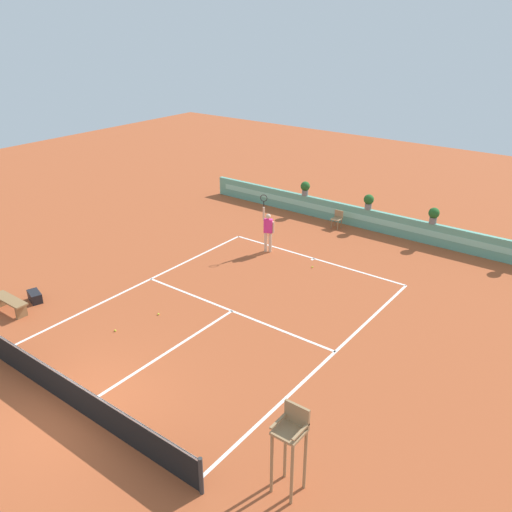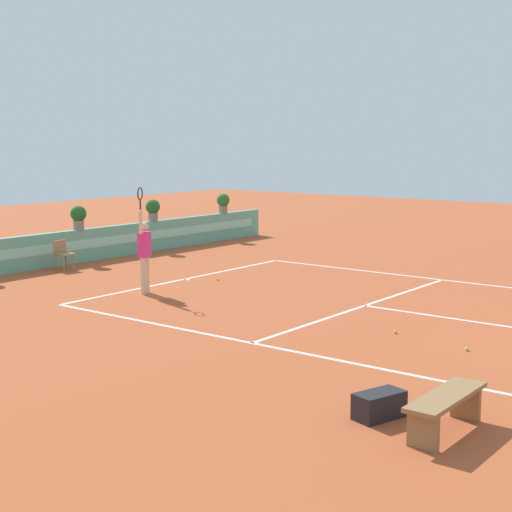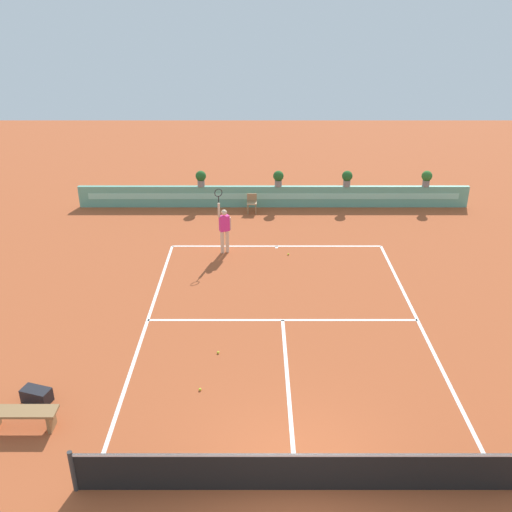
{
  "view_description": "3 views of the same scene",
  "coord_description": "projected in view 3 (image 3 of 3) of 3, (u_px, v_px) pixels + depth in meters",
  "views": [
    {
      "loc": [
        10.36,
        -5.95,
        9.44
      ],
      "look_at": [
        -0.8,
        8.86,
        1.0
      ],
      "focal_mm": 37.29,
      "sensor_mm": 36.0,
      "label": 1
    },
    {
      "loc": [
        -15.05,
        -2.12,
        3.68
      ],
      "look_at": [
        -0.8,
        8.86,
        1.0
      ],
      "focal_mm": 54.8,
      "sensor_mm": 36.0,
      "label": 2
    },
    {
      "loc": [
        -0.81,
        -8.07,
        8.98
      ],
      "look_at": [
        -0.8,
        8.86,
        1.0
      ],
      "focal_mm": 39.04,
      "sensor_mm": 36.0,
      "label": 3
    }
  ],
  "objects": [
    {
      "name": "ground_plane",
      "position": [
        283.0,
        327.0,
        16.56
      ],
      "size": [
        60.0,
        60.0,
        0.0
      ],
      "primitive_type": "plane",
      "color": "#A84C28"
    },
    {
      "name": "court_lines",
      "position": [
        282.0,
        315.0,
        17.21
      ],
      "size": [
        8.32,
        11.94,
        0.01
      ],
      "color": "white",
      "rests_on": "ground"
    },
    {
      "name": "net",
      "position": [
        297.0,
        471.0,
        10.91
      ],
      "size": [
        8.92,
        0.1,
        1.0
      ],
      "color": "#333333",
      "rests_on": "ground"
    },
    {
      "name": "back_wall_barrier",
      "position": [
        273.0,
        196.0,
        25.74
      ],
      "size": [
        18.0,
        0.21,
        1.0
      ],
      "color": "#60A88E",
      "rests_on": "ground"
    },
    {
      "name": "ball_kid_chair",
      "position": [
        252.0,
        202.0,
        25.09
      ],
      "size": [
        0.44,
        0.44,
        0.85
      ],
      "color": "#99754C",
      "rests_on": "ground"
    },
    {
      "name": "bench_courtside",
      "position": [
        22.0,
        415.0,
        12.55
      ],
      "size": [
        1.6,
        0.44,
        0.51
      ],
      "color": "olive",
      "rests_on": "ground"
    },
    {
      "name": "gear_bag",
      "position": [
        36.0,
        395.0,
        13.47
      ],
      "size": [
        0.78,
        0.55,
        0.36
      ],
      "primitive_type": "cube",
      "rotation": [
        0.0,
        0.0,
        -0.3
      ],
      "color": "black",
      "rests_on": "ground"
    },
    {
      "name": "tennis_player",
      "position": [
        224.0,
        227.0,
        20.92
      ],
      "size": [
        0.58,
        0.35,
        2.58
      ],
      "color": "beige",
      "rests_on": "ground"
    },
    {
      "name": "tennis_ball_near_baseline",
      "position": [
        288.0,
        254.0,
        21.14
      ],
      "size": [
        0.07,
        0.07,
        0.07
      ],
      "primitive_type": "sphere",
      "color": "#CCE033",
      "rests_on": "ground"
    },
    {
      "name": "tennis_ball_mid_court",
      "position": [
        200.0,
        389.0,
        13.9
      ],
      "size": [
        0.07,
        0.07,
        0.07
      ],
      "primitive_type": "sphere",
      "color": "#CCE033",
      "rests_on": "ground"
    },
    {
      "name": "tennis_ball_by_sideline",
      "position": [
        218.0,
        352.0,
        15.34
      ],
      "size": [
        0.07,
        0.07,
        0.07
      ],
      "primitive_type": "sphere",
      "color": "#CCE033",
      "rests_on": "ground"
    },
    {
      "name": "potted_plant_far_right",
      "position": [
        426.0,
        177.0,
        25.36
      ],
      "size": [
        0.48,
        0.48,
        0.72
      ],
      "color": "gray",
      "rests_on": "back_wall_barrier"
    },
    {
      "name": "potted_plant_right",
      "position": [
        347.0,
        177.0,
        25.36
      ],
      "size": [
        0.48,
        0.48,
        0.72
      ],
      "color": "gray",
      "rests_on": "back_wall_barrier"
    },
    {
      "name": "potted_plant_centre",
      "position": [
        278.0,
        177.0,
        25.35
      ],
      "size": [
        0.48,
        0.48,
        0.72
      ],
      "color": "gray",
      "rests_on": "back_wall_barrier"
    },
    {
      "name": "potted_plant_left",
      "position": [
        201.0,
        177.0,
        25.35
      ],
      "size": [
        0.48,
        0.48,
        0.72
      ],
      "color": "gray",
      "rests_on": "back_wall_barrier"
    }
  ]
}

